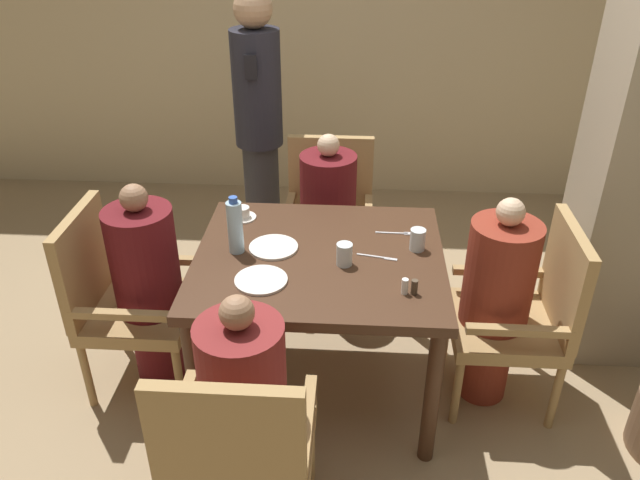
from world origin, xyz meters
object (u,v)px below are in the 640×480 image
chair_far_side (329,214)px  chair_right_side (525,310)px  teacup_with_saucer (243,214)px  diner_in_left_chair (148,286)px  standing_host (259,125)px  glass_tall_mid (418,240)px  glass_tall_near (344,254)px  plate_main_right (261,280)px  chair_near_corner (239,450)px  diner_in_near_chair (245,412)px  water_bottle (235,227)px  chair_left_side (121,295)px  diner_in_right_chair (495,300)px  plate_main_left (274,247)px  diner_in_far_chair (328,220)px

chair_far_side → chair_right_side: 1.33m
chair_far_side → teacup_with_saucer: (-0.41, -0.57, 0.29)m
diner_in_left_chair → standing_host: (0.37, 1.25, 0.37)m
glass_tall_mid → glass_tall_near: bearing=-155.5°
plate_main_right → standing_host: bearing=98.6°
teacup_with_saucer → glass_tall_near: bearing=-37.5°
teacup_with_saucer → chair_near_corner: bearing=-81.6°
diner_in_near_chair → standing_host: standing_host is taller
diner_in_left_chair → glass_tall_mid: bearing=3.6°
water_bottle → chair_left_side: bearing=-179.0°
diner_in_right_chair → chair_near_corner: size_ratio=1.15×
plate_main_left → water_bottle: water_bottle is taller
plate_main_right → chair_near_corner: bearing=-89.4°
plate_main_left → chair_right_side: bearing=-2.2°
chair_near_corner → diner_in_far_chair: bearing=82.2°
chair_far_side → standing_host: standing_host is taller
diner_in_near_chair → plate_main_left: (0.01, 0.81, 0.23)m
diner_in_right_chair → diner_in_near_chair: 1.30m
chair_near_corner → glass_tall_near: (0.34, 0.84, 0.32)m
chair_far_side → standing_host: bearing=143.0°
chair_far_side → glass_tall_mid: 0.99m
diner_in_left_chair → diner_in_right_chair: bearing=0.0°
chair_right_side → glass_tall_near: chair_right_side is taller
chair_right_side → diner_in_right_chair: 0.15m
diner_in_far_chair → glass_tall_near: size_ratio=10.35×
glass_tall_mid → diner_in_left_chair: bearing=-176.4°
chair_right_side → plate_main_left: bearing=177.8°
glass_tall_near → water_bottle: bearing=170.7°
diner_in_right_chair → plate_main_right: size_ratio=4.78×
glass_tall_near → standing_host: bearing=113.5°
chair_left_side → diner_in_right_chair: size_ratio=0.87×
diner_in_far_chair → diner_in_near_chair: size_ratio=1.00×
plate_main_left → glass_tall_near: bearing=-19.3°
chair_left_side → teacup_with_saucer: bearing=30.7°
chair_left_side → diner_in_right_chair: bearing=0.0°
diner_in_far_chair → chair_right_side: diner_in_far_chair is taller
diner_in_right_chair → water_bottle: diner_in_right_chair is taller
diner_in_left_chair → plate_main_right: size_ratio=4.85×
plate_main_left → water_bottle: 0.21m
chair_near_corner → chair_right_side: bearing=37.1°
chair_left_side → water_bottle: water_bottle is taller
diner_in_right_chair → water_bottle: (-1.21, 0.01, 0.35)m
diner_in_far_chair → teacup_with_saucer: 0.64m
chair_far_side → plate_main_left: (-0.22, -0.86, 0.27)m
diner_in_far_chair → glass_tall_near: bearing=-82.1°
diner_in_far_chair → glass_tall_near: (0.12, -0.83, 0.28)m
chair_right_side → glass_tall_mid: bearing=171.3°
glass_tall_near → chair_left_side: bearing=176.2°
diner_in_far_chair → plate_main_right: size_ratio=4.70×
standing_host → teacup_with_saucer: (0.05, -0.92, -0.14)m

